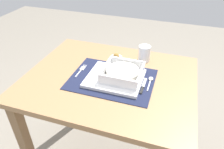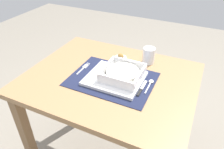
{
  "view_description": "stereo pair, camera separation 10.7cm",
  "coord_description": "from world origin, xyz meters",
  "px_view_note": "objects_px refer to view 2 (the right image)",
  "views": [
    {
      "loc": [
        0.3,
        -0.86,
        1.39
      ],
      "look_at": [
        0.02,
        -0.02,
        0.78
      ],
      "focal_mm": 34.02,
      "sensor_mm": 36.0,
      "label": 1
    },
    {
      "loc": [
        0.4,
        -0.82,
        1.39
      ],
      "look_at": [
        0.02,
        -0.02,
        0.78
      ],
      "focal_mm": 34.02,
      "sensor_mm": 36.0,
      "label": 2
    }
  ],
  "objects_px": {
    "fork": "(84,68)",
    "bread_knife": "(138,85)",
    "dining_table": "(110,95)",
    "porridge_bowl": "(123,74)",
    "spoon": "(150,83)",
    "butter_knife": "(141,89)",
    "condiment_saucer": "(121,57)",
    "drinking_glass": "(149,56)"
  },
  "relations": [
    {
      "from": "dining_table",
      "to": "condiment_saucer",
      "type": "relative_size",
      "value": 12.56
    },
    {
      "from": "butter_knife",
      "to": "drinking_glass",
      "type": "xyz_separation_m",
      "value": [
        -0.05,
        0.26,
        0.03
      ]
    },
    {
      "from": "condiment_saucer",
      "to": "porridge_bowl",
      "type": "bearing_deg",
      "value": -64.02
    },
    {
      "from": "dining_table",
      "to": "porridge_bowl",
      "type": "height_order",
      "value": "porridge_bowl"
    },
    {
      "from": "dining_table",
      "to": "porridge_bowl",
      "type": "xyz_separation_m",
      "value": [
        0.07,
        0.0,
        0.16
      ]
    },
    {
      "from": "dining_table",
      "to": "butter_knife",
      "type": "relative_size",
      "value": 6.67
    },
    {
      "from": "dining_table",
      "to": "bread_knife",
      "type": "height_order",
      "value": "bread_knife"
    },
    {
      "from": "spoon",
      "to": "butter_knife",
      "type": "bearing_deg",
      "value": -115.89
    },
    {
      "from": "porridge_bowl",
      "to": "spoon",
      "type": "xyz_separation_m",
      "value": [
        0.14,
        0.03,
        -0.03
      ]
    },
    {
      "from": "dining_table",
      "to": "bread_knife",
      "type": "bearing_deg",
      "value": -4.53
    },
    {
      "from": "dining_table",
      "to": "condiment_saucer",
      "type": "distance_m",
      "value": 0.24
    },
    {
      "from": "spoon",
      "to": "butter_knife",
      "type": "xyz_separation_m",
      "value": [
        -0.03,
        -0.06,
        -0.0
      ]
    },
    {
      "from": "fork",
      "to": "drinking_glass",
      "type": "relative_size",
      "value": 1.39
    },
    {
      "from": "fork",
      "to": "spoon",
      "type": "relative_size",
      "value": 1.09
    },
    {
      "from": "porridge_bowl",
      "to": "butter_knife",
      "type": "distance_m",
      "value": 0.12
    },
    {
      "from": "condiment_saucer",
      "to": "butter_knife",
      "type": "bearing_deg",
      "value": -47.77
    },
    {
      "from": "bread_knife",
      "to": "drinking_glass",
      "type": "height_order",
      "value": "drinking_glass"
    },
    {
      "from": "dining_table",
      "to": "bread_knife",
      "type": "distance_m",
      "value": 0.2
    },
    {
      "from": "porridge_bowl",
      "to": "fork",
      "type": "distance_m",
      "value": 0.24
    },
    {
      "from": "bread_knife",
      "to": "drinking_glass",
      "type": "bearing_deg",
      "value": 101.42
    },
    {
      "from": "butter_knife",
      "to": "condiment_saucer",
      "type": "relative_size",
      "value": 1.88
    },
    {
      "from": "fork",
      "to": "butter_knife",
      "type": "distance_m",
      "value": 0.35
    },
    {
      "from": "fork",
      "to": "bread_knife",
      "type": "height_order",
      "value": "bread_knife"
    },
    {
      "from": "bread_knife",
      "to": "condiment_saucer",
      "type": "relative_size",
      "value": 1.95
    },
    {
      "from": "porridge_bowl",
      "to": "dining_table",
      "type": "bearing_deg",
      "value": -179.17
    },
    {
      "from": "porridge_bowl",
      "to": "fork",
      "type": "height_order",
      "value": "porridge_bowl"
    },
    {
      "from": "porridge_bowl",
      "to": "drinking_glass",
      "type": "distance_m",
      "value": 0.23
    },
    {
      "from": "spoon",
      "to": "fork",
      "type": "bearing_deg",
      "value": 179.29
    },
    {
      "from": "fork",
      "to": "condiment_saucer",
      "type": "height_order",
      "value": "condiment_saucer"
    },
    {
      "from": "porridge_bowl",
      "to": "bread_knife",
      "type": "distance_m",
      "value": 0.1
    },
    {
      "from": "fork",
      "to": "spoon",
      "type": "xyz_separation_m",
      "value": [
        0.37,
        0.02,
        0.0
      ]
    },
    {
      "from": "spoon",
      "to": "drinking_glass",
      "type": "xyz_separation_m",
      "value": [
        -0.07,
        0.2,
        0.03
      ]
    },
    {
      "from": "butter_knife",
      "to": "drinking_glass",
      "type": "height_order",
      "value": "drinking_glass"
    },
    {
      "from": "condiment_saucer",
      "to": "drinking_glass",
      "type": "bearing_deg",
      "value": 11.16
    },
    {
      "from": "bread_knife",
      "to": "drinking_glass",
      "type": "distance_m",
      "value": 0.24
    },
    {
      "from": "fork",
      "to": "bread_knife",
      "type": "xyz_separation_m",
      "value": [
        0.33,
        -0.02,
        0.0
      ]
    },
    {
      "from": "drinking_glass",
      "to": "bread_knife",
      "type": "bearing_deg",
      "value": -84.2
    },
    {
      "from": "fork",
      "to": "spoon",
      "type": "height_order",
      "value": "spoon"
    },
    {
      "from": "spoon",
      "to": "bread_knife",
      "type": "relative_size",
      "value": 0.86
    },
    {
      "from": "porridge_bowl",
      "to": "fork",
      "type": "xyz_separation_m",
      "value": [
        -0.24,
        0.01,
        -0.03
      ]
    },
    {
      "from": "bread_knife",
      "to": "spoon",
      "type": "bearing_deg",
      "value": 44.66
    },
    {
      "from": "spoon",
      "to": "porridge_bowl",
      "type": "bearing_deg",
      "value": -172.53
    }
  ]
}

